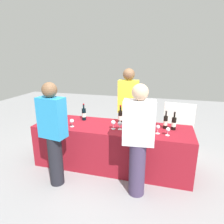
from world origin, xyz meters
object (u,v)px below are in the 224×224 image
Objects in this scene: wine_bottle_4 at (153,121)px; wine_bottle_0 at (65,113)px; wine_bottle_3 at (129,118)px; wine_glass_2 at (120,124)px; wine_glass_0 at (72,121)px; menu_board at (178,125)px; wine_glass_1 at (113,123)px; guest_1 at (138,139)px; server_pouring at (128,108)px; wine_glass_4 at (158,127)px; wine_bottle_2 at (120,117)px; wine_glass_5 at (168,130)px; guest_0 at (53,132)px; wine_bottle_5 at (165,122)px; wine_bottle_1 at (84,114)px; wine_glass_3 at (148,125)px; wine_bottle_6 at (174,123)px.

wine_bottle_0 is at bearing 179.56° from wine_bottle_4.
wine_glass_2 is at bearing -112.54° from wine_bottle_3.
menu_board is at bearing 36.72° from wine_glass_0.
guest_1 is (0.48, -0.50, -0.01)m from wine_glass_1.
server_pouring reaches higher than wine_glass_0.
wine_bottle_2 is at bearing 154.86° from wine_glass_4.
guest_0 reaches higher than wine_glass_5.
wine_bottle_5 is (0.60, -0.01, -0.01)m from wine_bottle_3.
wine_glass_4 is at bearing -28.33° from wine_bottle_3.
wine_glass_5 is at bearing -2.64° from wine_glass_1.
wine_bottle_3 is at bearing 51.18° from wine_glass_1.
wine_bottle_4 is 0.20× the size of guest_1.
wine_glass_0 is (-1.52, -0.33, -0.02)m from wine_bottle_5.
guest_1 is at bearing 13.45° from guest_0.
wine_bottle_1 is 2.31× the size of wine_glass_0.
wine_bottle_2 is 1.19m from guest_0.
wine_glass_3 reaches higher than wine_glass_2.
wine_bottle_1 is 0.87m from server_pouring.
guest_0 is (-1.68, -0.83, -0.00)m from wine_bottle_6.
server_pouring is at bearing 24.75° from wine_bottle_0.
wine_glass_5 is 1.37m from menu_board.
wine_bottle_4 is at bearing 74.08° from guest_1.
guest_1 reaches higher than wine_bottle_1.
wine_glass_1 reaches higher than wine_glass_0.
menu_board is at bearing 42.49° from wine_bottle_2.
server_pouring is (0.74, 0.46, 0.06)m from wine_bottle_1.
wine_glass_3 is at bearing 5.87° from wine_glass_0.
wine_bottle_3 is 0.81m from guest_1.
wine_bottle_1 is 1.04× the size of wine_bottle_5.
guest_1 is at bearing -114.31° from wine_bottle_5.
wine_glass_1 is at bearing -124.59° from menu_board.
wine_bottle_2 is at bearing -131.18° from menu_board.
wine_bottle_3 reaches higher than wine_glass_0.
server_pouring is (-0.01, 0.76, 0.08)m from wine_glass_2.
wine_bottle_1 is 0.97× the size of wine_bottle_3.
server_pouring is (-0.76, 0.81, 0.08)m from wine_glass_5.
wine_bottle_6 is at bearing 35.25° from guest_0.
wine_glass_1 is 0.95m from guest_0.
guest_1 is (-0.23, -0.50, -0.00)m from wine_glass_4.
wine_bottle_3 is 0.21× the size of guest_0.
wine_bottle_3 is at bearing -125.12° from menu_board.
server_pouring reaches higher than wine_bottle_4.
wine_glass_0 is 1.16m from server_pouring.
wine_bottle_2 is at bearing 175.93° from wine_bottle_5.
server_pouring reaches higher than wine_bottle_5.
wine_glass_1 is 0.78m from server_pouring.
wine_bottle_1 is 1.26m from wine_bottle_4.
wine_bottle_5 is 0.18× the size of server_pouring.
wine_bottle_6 reaches higher than wine_glass_4.
wine_glass_5 is at bearing -108.15° from wine_bottle_6.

